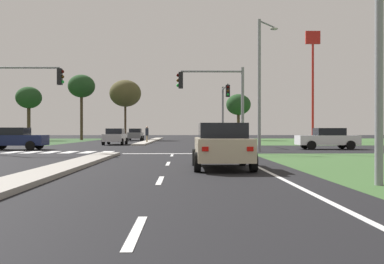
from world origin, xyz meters
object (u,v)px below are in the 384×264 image
(car_silver_fourth, at_px, (115,136))
(treeline_third, at_px, (81,87))
(traffic_signal_far_right, at_px, (225,104))
(car_white_second, at_px, (328,138))
(treeline_fifth, at_px, (238,105))
(car_navy_fifth, at_px, (15,138))
(treeline_fourth, at_px, (125,94))
(traffic_signal_near_left, at_px, (14,91))
(fastfood_pole_sign, at_px, (313,62))
(car_beige_third, at_px, (222,146))
(pedestrian_at_median, at_px, (147,133))
(car_grey_near, at_px, (136,134))
(traffic_signal_near_right, at_px, (217,94))
(treeline_second, at_px, (29,98))
(street_lamp_second, at_px, (261,77))

(car_silver_fourth, xyz_separation_m, treeline_third, (-7.99, 20.82, 6.78))
(traffic_signal_far_right, bearing_deg, car_white_second, -39.86)
(car_silver_fourth, height_order, treeline_fifth, treeline_fifth)
(car_navy_fifth, relative_size, treeline_fourth, 0.49)
(traffic_signal_near_left, bearing_deg, fastfood_pole_sign, 47.65)
(fastfood_pole_sign, bearing_deg, car_beige_third, -110.63)
(car_silver_fourth, xyz_separation_m, fastfood_pole_sign, (22.48, 12.24, 9.00))
(traffic_signal_far_right, xyz_separation_m, treeline_third, (-17.97, 25.62, 3.93))
(car_beige_third, xyz_separation_m, treeline_fifth, (6.28, 45.89, 4.11))
(pedestrian_at_median, relative_size, treeline_fourth, 0.19)
(car_grey_near, bearing_deg, treeline_fifth, -172.54)
(fastfood_pole_sign, bearing_deg, traffic_signal_near_right, -116.21)
(traffic_signal_near_left, distance_m, treeline_third, 37.49)
(pedestrian_at_median, relative_size, treeline_third, 0.18)
(traffic_signal_near_left, bearing_deg, car_silver_fourth, 78.09)
(treeline_fifth, bearing_deg, treeline_fourth, 175.72)
(car_silver_fourth, distance_m, traffic_signal_near_right, 18.47)
(car_white_second, height_order, traffic_signal_far_right, traffic_signal_far_right)
(treeline_second, bearing_deg, treeline_third, 11.21)
(car_grey_near, xyz_separation_m, treeline_fourth, (-1.77, 3.04, 5.76))
(car_silver_fourth, relative_size, treeline_fifth, 0.72)
(treeline_fifth, bearing_deg, car_silver_fourth, -126.24)
(fastfood_pole_sign, bearing_deg, car_navy_fifth, -139.92)
(fastfood_pole_sign, xyz_separation_m, treeline_second, (-37.43, 7.21, -3.96))
(treeline_third, bearing_deg, traffic_signal_far_right, -54.95)
(treeline_second, height_order, treeline_fifth, treeline_second)
(traffic_signal_far_right, xyz_separation_m, treeline_second, (-24.93, 24.24, 2.19))
(treeline_second, bearing_deg, car_white_second, -43.30)
(treeline_fourth, bearing_deg, traffic_signal_near_left, -92.60)
(fastfood_pole_sign, xyz_separation_m, treeline_fourth, (-24.23, 8.24, -3.20))
(treeline_third, bearing_deg, traffic_signal_near_left, -82.94)
(pedestrian_at_median, bearing_deg, car_white_second, -54.52)
(treeline_fifth, bearing_deg, traffic_signal_far_right, -99.80)
(car_white_second, bearing_deg, fastfood_pole_sign, -13.85)
(car_navy_fifth, distance_m, fastfood_pole_sign, 37.34)
(street_lamp_second, bearing_deg, treeline_fifth, 85.34)
(treeline_fifth, bearing_deg, treeline_second, 179.70)
(street_lamp_second, height_order, treeline_fifth, street_lamp_second)
(traffic_signal_near_left, height_order, street_lamp_second, street_lamp_second)
(car_white_second, bearing_deg, car_beige_third, 150.71)
(car_grey_near, bearing_deg, car_navy_fifth, 79.55)
(car_beige_third, height_order, treeline_fifth, treeline_fifth)
(treeline_fifth, bearing_deg, car_white_second, -84.78)
(pedestrian_at_median, height_order, treeline_second, treeline_second)
(street_lamp_second, distance_m, pedestrian_at_median, 20.72)
(car_beige_third, height_order, car_navy_fifth, car_beige_third)
(treeline_fourth, relative_size, treeline_fifth, 1.32)
(car_beige_third, height_order, pedestrian_at_median, pedestrian_at_median)
(car_white_second, distance_m, traffic_signal_near_left, 21.24)
(car_navy_fifth, xyz_separation_m, pedestrian_at_median, (7.89, 15.33, 0.35))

